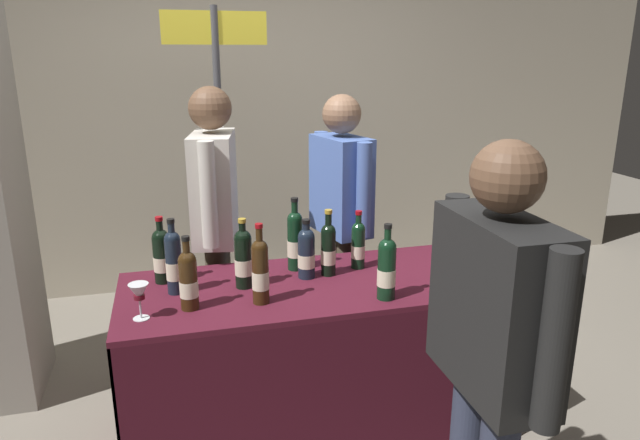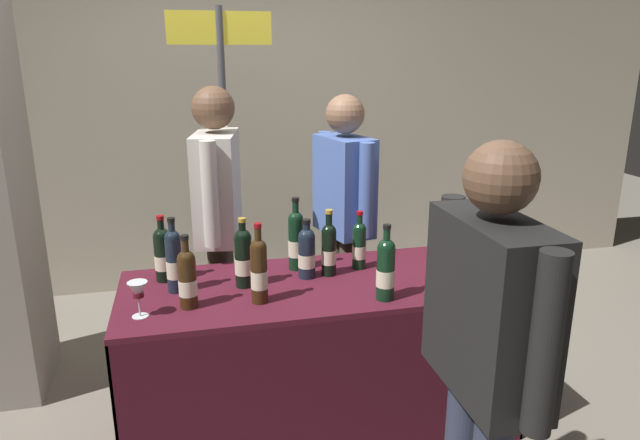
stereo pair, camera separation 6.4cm
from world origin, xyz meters
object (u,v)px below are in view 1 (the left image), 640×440
tasting_table (320,327)px  wine_glass_near_vendor (139,293)px  featured_wine_bottle (358,244)px  display_bottle_0 (328,248)px  vendor_presenter (341,208)px  booth_signpost (220,136)px  taster_foreground_right (492,340)px

tasting_table → wine_glass_near_vendor: wine_glass_near_vendor is taller
featured_wine_bottle → display_bottle_0: 0.17m
tasting_table → vendor_presenter: 0.81m
vendor_presenter → tasting_table: bearing=-38.3°
featured_wine_bottle → vendor_presenter: 0.51m
featured_wine_bottle → vendor_presenter: (0.06, 0.50, 0.05)m
featured_wine_bottle → wine_glass_near_vendor: featured_wine_bottle is taller
tasting_table → wine_glass_near_vendor: (-0.79, -0.18, 0.34)m
wine_glass_near_vendor → booth_signpost: bearing=70.2°
display_bottle_0 → taster_foreground_right: 1.09m
booth_signpost → featured_wine_bottle: bearing=-59.5°
display_bottle_0 → vendor_presenter: (0.23, 0.55, 0.04)m
vendor_presenter → taster_foreground_right: size_ratio=1.01×
tasting_table → featured_wine_bottle: 0.44m
taster_foreground_right → vendor_presenter: bearing=0.4°
featured_wine_bottle → wine_glass_near_vendor: bearing=-162.9°
taster_foreground_right → booth_signpost: booth_signpost is taller
tasting_table → vendor_presenter: vendor_presenter is taller
tasting_table → display_bottle_0: bearing=52.7°
featured_wine_bottle → vendor_presenter: size_ratio=0.19×
display_bottle_0 → taster_foreground_right: size_ratio=0.21×
featured_wine_bottle → display_bottle_0: display_bottle_0 is taller
featured_wine_bottle → vendor_presenter: vendor_presenter is taller
vendor_presenter → taster_foreground_right: bearing=-13.8°
display_bottle_0 → wine_glass_near_vendor: 0.89m
booth_signpost → vendor_presenter: bearing=-35.7°
taster_foreground_right → display_bottle_0: bearing=12.4°
featured_wine_bottle → wine_glass_near_vendor: 1.06m
featured_wine_bottle → display_bottle_0: (-0.17, -0.05, 0.01)m
tasting_table → booth_signpost: 1.37m
wine_glass_near_vendor → tasting_table: bearing=12.9°
taster_foreground_right → booth_signpost: bearing=17.3°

